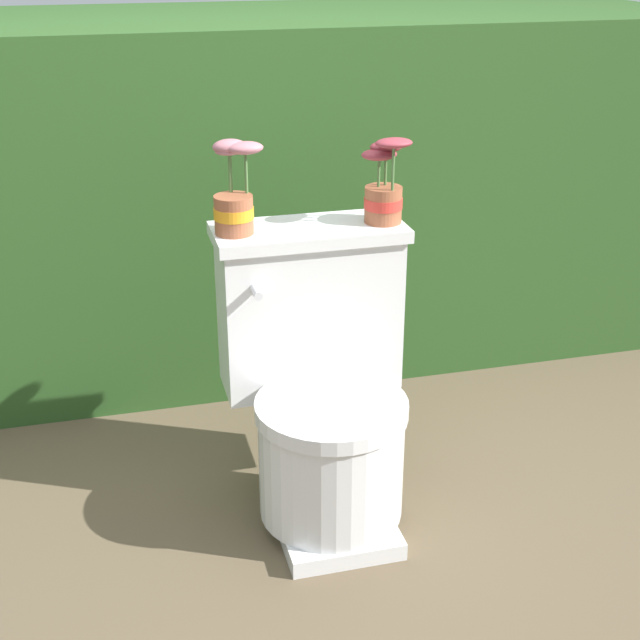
# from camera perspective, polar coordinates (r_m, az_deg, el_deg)

# --- Properties ---
(ground_plane) EXTENTS (12.00, 12.00, 0.00)m
(ground_plane) POSITION_cam_1_polar(r_m,az_deg,el_deg) (2.26, -1.31, -13.20)
(ground_plane) COLOR brown
(hedge_backdrop) EXTENTS (3.13, 0.96, 1.11)m
(hedge_backdrop) POSITION_cam_1_polar(r_m,az_deg,el_deg) (3.05, -6.52, 8.46)
(hedge_backdrop) COLOR #284C1E
(hedge_backdrop) RESTS_ON ground
(toilet) EXTENTS (0.46, 0.49, 0.71)m
(toilet) POSITION_cam_1_polar(r_m,az_deg,el_deg) (2.18, 0.08, -4.64)
(toilet) COLOR silver
(toilet) RESTS_ON ground
(potted_plant_left) EXTENTS (0.12, 0.11, 0.21)m
(potted_plant_left) POSITION_cam_1_polar(r_m,az_deg,el_deg) (2.07, -5.51, 7.84)
(potted_plant_left) COLOR #9E5638
(potted_plant_left) RESTS_ON toilet
(potted_plant_midleft) EXTENTS (0.11, 0.11, 0.21)m
(potted_plant_midleft) POSITION_cam_1_polar(r_m,az_deg,el_deg) (2.14, 4.12, 8.41)
(potted_plant_midleft) COLOR #9E5638
(potted_plant_midleft) RESTS_ON toilet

